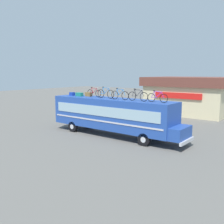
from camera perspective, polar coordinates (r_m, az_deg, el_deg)
ground_plane at (r=22.07m, az=-0.21°, el=-5.19°), size 120.00×120.00×0.00m
bus at (r=21.60m, az=0.13°, el=-0.43°), size 12.55×2.49×3.17m
luggage_bag_1 at (r=24.62m, az=-8.87°, el=4.00°), size 0.44×0.37×0.31m
luggage_bag_2 at (r=23.94m, az=-7.28°, el=3.92°), size 0.68×0.36×0.33m
luggage_bag_3 at (r=23.66m, az=-5.25°, el=3.95°), size 0.60×0.37×0.37m
rooftop_bicycle_1 at (r=23.06m, az=-4.03°, el=4.28°), size 1.64×0.44×0.86m
rooftop_bicycle_2 at (r=21.86m, az=-1.43°, el=4.16°), size 1.79×0.44×0.96m
rooftop_bicycle_3 at (r=20.56m, az=1.76°, el=3.83°), size 1.72×0.44×0.92m
rooftop_bicycle_4 at (r=19.66m, az=5.78°, el=3.58°), size 1.76×0.44×0.93m
rooftop_bicycle_5 at (r=18.89m, az=10.08°, el=3.21°), size 1.65×0.44×0.86m
roadside_building at (r=35.55m, az=17.04°, el=3.71°), size 10.57×8.70×4.77m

